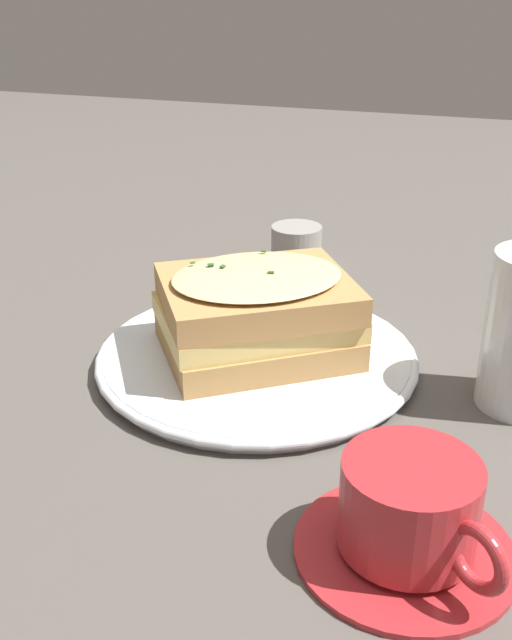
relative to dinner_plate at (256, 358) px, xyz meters
The scene contains 5 objects.
ground_plane 0.01m from the dinner_plate, behind, with size 2.40×2.40×0.00m, color #514C47.
dinner_plate is the anchor object (origin of this frame).
sandwich 0.04m from the dinner_plate, 97.91° to the left, with size 0.19×0.18×0.07m.
teacup_with_saucer 0.23m from the dinner_plate, 129.69° to the left, with size 0.12×0.12×0.06m.
condiment_pot 0.24m from the dinner_plate, 81.98° to the right, with size 0.06×0.06×0.04m, color gray.
Camera 1 is at (-0.16, 0.51, 0.30)m, focal length 42.00 mm.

